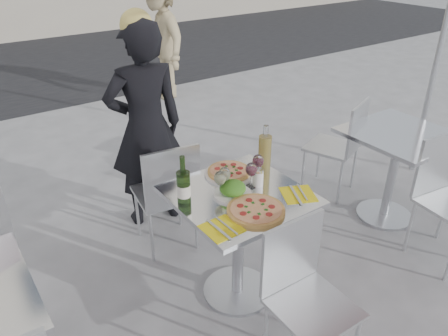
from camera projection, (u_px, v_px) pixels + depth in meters
ground at (237, 292)px, 2.84m from camera, size 80.00×80.00×0.00m
street_asphalt at (13, 67)px, 7.51m from camera, size 24.00×5.00×0.00m
main_table at (239, 224)px, 2.58m from camera, size 0.72×0.72×0.75m
side_table_right at (396, 158)px, 3.33m from camera, size 0.72×0.72×0.75m
chair_far at (168, 190)px, 2.98m from camera, size 0.44×0.45×0.86m
chair_near at (303, 286)px, 2.19m from camera, size 0.39×0.40×0.83m
side_chair_rfar at (343, 141)px, 3.67m from camera, size 0.51×0.52×0.86m
side_chair_rnear at (446, 189)px, 2.96m from camera, size 0.45×0.46×0.89m
woman_diner at (146, 128)px, 3.21m from camera, size 0.63×0.47×1.58m
pedestrian_b at (161, 39)px, 5.79m from camera, size 0.67×1.08×1.60m
pizza_near at (256, 210)px, 2.32m from camera, size 0.31×0.31×0.02m
pizza_far at (229, 172)px, 2.67m from camera, size 0.30×0.30×0.03m
salad_plate at (233, 189)px, 2.45m from camera, size 0.22×0.22×0.09m
wine_bottle at (184, 187)px, 2.33m from camera, size 0.07×0.08×0.29m
carafe at (265, 151)px, 2.69m from camera, size 0.08×0.08×0.29m
sugar_shaker at (258, 177)px, 2.54m from camera, size 0.06×0.06×0.11m
wineglass_white_a at (220, 179)px, 2.41m from camera, size 0.07×0.07×0.16m
wineglass_white_b at (225, 175)px, 2.45m from camera, size 0.07×0.07×0.16m
wineglass_red_a at (251, 170)px, 2.50m from camera, size 0.07×0.07×0.16m
wineglass_red_b at (258, 162)px, 2.59m from camera, size 0.07×0.07×0.16m
napkin_left at (221, 228)px, 2.19m from camera, size 0.18×0.20×0.01m
napkin_right at (298, 194)px, 2.47m from camera, size 0.24×0.24×0.01m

